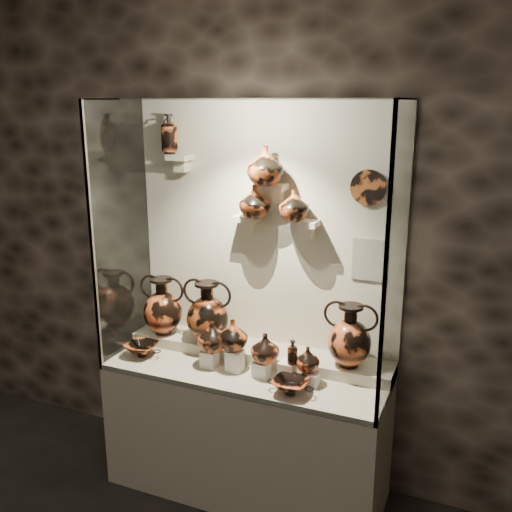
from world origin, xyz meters
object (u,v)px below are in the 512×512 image
at_px(kylix_left, 142,348).
at_px(ovoid_vase_a, 255,201).
at_px(amphora_right, 350,335).
at_px(lekythos_small, 293,351).
at_px(ovoid_vase_b, 265,166).
at_px(amphora_left, 163,306).
at_px(jug_a, 212,336).
at_px(lekythos_tall, 169,131).
at_px(amphora_mid, 208,312).
at_px(kylix_right, 291,385).
at_px(jug_c, 265,348).
at_px(jug_e, 308,359).
at_px(ovoid_vase_c, 294,205).
at_px(jug_b, 233,335).

relative_size(kylix_left, ovoid_vase_a, 1.34).
height_order(amphora_right, lekythos_small, amphora_right).
bearing_deg(ovoid_vase_b, amphora_left, 165.93).
height_order(jug_a, kylix_left, jug_a).
bearing_deg(amphora_left, jug_a, -5.99).
bearing_deg(ovoid_vase_a, lekythos_tall, 167.86).
bearing_deg(amphora_left, amphora_right, 15.70).
xyz_separation_m(lekythos_small, ovoid_vase_a, (-0.34, 0.26, 0.78)).
bearing_deg(kylix_left, lekythos_tall, 93.19).
bearing_deg(jug_a, amphora_mid, 116.75).
height_order(amphora_left, kylix_right, amphora_left).
relative_size(lekythos_small, kylix_left, 0.61).
bearing_deg(lekythos_small, amphora_right, 50.96).
relative_size(amphora_right, ovoid_vase_b, 1.69).
bearing_deg(jug_c, ovoid_vase_a, 144.56).
distance_m(amphora_mid, ovoid_vase_b, 1.00).
distance_m(jug_a, jug_e, 0.60).
xyz_separation_m(amphora_right, lekythos_small, (-0.28, -0.20, -0.06)).
xyz_separation_m(amphora_mid, ovoid_vase_c, (0.54, 0.07, 0.71)).
bearing_deg(ovoid_vase_c, lekythos_tall, 154.60).
relative_size(jug_b, ovoid_vase_b, 0.84).
relative_size(jug_b, ovoid_vase_c, 1.03).
xyz_separation_m(amphora_right, ovoid_vase_c, (-0.37, 0.06, 0.72)).
xyz_separation_m(amphora_right, jug_b, (-0.66, -0.18, -0.03)).
distance_m(jug_e, lekythos_small, 0.10).
bearing_deg(ovoid_vase_c, ovoid_vase_b, 163.40).
relative_size(lekythos_small, lekythos_tall, 0.58).
distance_m(jug_a, kylix_right, 0.59).
bearing_deg(amphora_right, ovoid_vase_b, 161.90).
relative_size(jug_e, ovoid_vase_a, 0.74).
bearing_deg(lekythos_tall, ovoid_vase_a, -4.41).
distance_m(jug_a, kylix_left, 0.50).
bearing_deg(ovoid_vase_a, kylix_right, -53.77).
distance_m(amphora_mid, jug_c, 0.50).
bearing_deg(jug_a, ovoid_vase_b, 34.38).
height_order(jug_e, kylix_left, jug_e).
height_order(lekythos_tall, ovoid_vase_b, lekythos_tall).
bearing_deg(kylix_left, amphora_mid, 46.24).
bearing_deg(jug_a, amphora_left, 150.37).
distance_m(jug_b, lekythos_tall, 1.30).
bearing_deg(jug_b, ovoid_vase_b, 70.42).
bearing_deg(jug_a, amphora_right, 4.88).
relative_size(amphora_right, ovoid_vase_c, 2.07).
height_order(jug_c, ovoid_vase_a, ovoid_vase_a).
bearing_deg(amphora_right, jug_b, -178.51).
distance_m(kylix_right, ovoid_vase_c, 1.01).
xyz_separation_m(jug_e, kylix_right, (-0.05, -0.15, -0.10)).
bearing_deg(kylix_left, ovoid_vase_a, 38.19).
height_order(amphora_mid, jug_c, amphora_mid).
bearing_deg(kylix_right, jug_c, 124.27).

